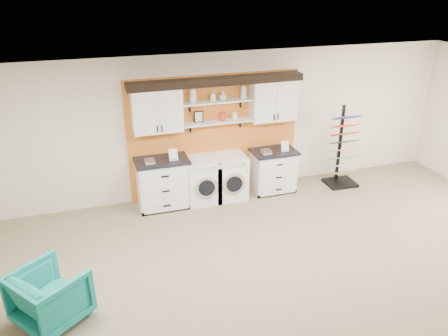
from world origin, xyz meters
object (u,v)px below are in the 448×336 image
object	(u,v)px
washer	(202,180)
sample_rack	(342,161)
base_cabinet_left	(163,183)
dryer	(229,176)
armchair	(50,296)
base_cabinet_right	(273,170)

from	to	relation	value
washer	sample_rack	bearing A→B (deg)	-3.45
base_cabinet_left	dryer	size ratio (longest dim) A/B	1.12
washer	dryer	bearing A→B (deg)	0.00
dryer	armchair	xyz separation A→B (m)	(-3.23, -2.56, -0.07)
sample_rack	armchair	world-z (taller)	sample_rack
base_cabinet_left	sample_rack	size ratio (longest dim) A/B	0.59
dryer	sample_rack	bearing A→B (deg)	-4.22
sample_rack	armchair	distance (m)	6.14
washer	armchair	size ratio (longest dim) A/B	1.09
base_cabinet_right	sample_rack	xyz separation A→B (m)	(1.48, -0.18, 0.10)
base_cabinet_left	base_cabinet_right	world-z (taller)	base_cabinet_left
washer	dryer	world-z (taller)	same
base_cabinet_left	washer	size ratio (longest dim) A/B	1.12
sample_rack	armchair	xyz separation A→B (m)	(-5.66, -2.38, -0.16)
base_cabinet_right	dryer	xyz separation A→B (m)	(-0.95, -0.00, 0.01)
dryer	armchair	distance (m)	4.12
sample_rack	armchair	size ratio (longest dim) A/B	2.07
base_cabinet_right	dryer	distance (m)	0.95
washer	dryer	distance (m)	0.55
dryer	washer	bearing A→B (deg)	180.00
armchair	washer	bearing A→B (deg)	-83.74
dryer	base_cabinet_right	bearing A→B (deg)	0.21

